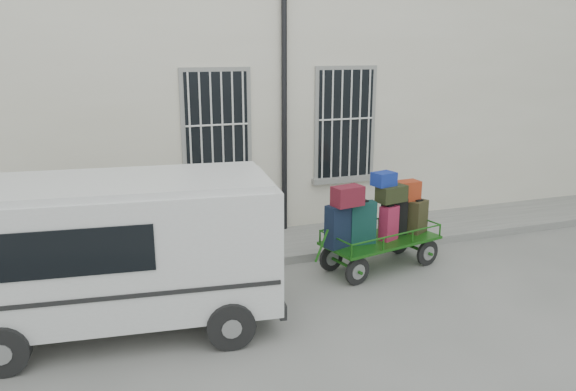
# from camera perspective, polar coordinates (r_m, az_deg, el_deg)

# --- Properties ---
(ground) EXTENTS (80.00, 80.00, 0.00)m
(ground) POSITION_cam_1_polar(r_m,az_deg,el_deg) (8.85, 0.12, -10.49)
(ground) COLOR slate
(ground) RESTS_ON ground
(building) EXTENTS (24.00, 5.15, 6.00)m
(building) POSITION_cam_1_polar(r_m,az_deg,el_deg) (13.33, -8.07, 11.29)
(building) COLOR beige
(building) RESTS_ON ground
(sidewalk) EXTENTS (24.00, 1.70, 0.15)m
(sidewalk) POSITION_cam_1_polar(r_m,az_deg,el_deg) (10.76, -3.88, -5.38)
(sidewalk) COLOR slate
(sidewalk) RESTS_ON ground
(luggage_cart) EXTENTS (2.49, 1.37, 1.72)m
(luggage_cart) POSITION_cam_1_polar(r_m,az_deg,el_deg) (9.86, 9.26, -2.56)
(luggage_cart) COLOR black
(luggage_cart) RESTS_ON ground
(van) EXTENTS (4.38, 2.29, 2.12)m
(van) POSITION_cam_1_polar(r_m,az_deg,el_deg) (7.86, -16.76, -4.91)
(van) COLOR silver
(van) RESTS_ON ground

